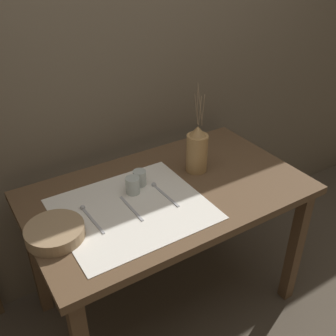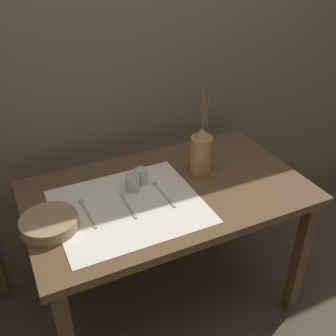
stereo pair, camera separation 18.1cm
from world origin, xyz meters
name	(u,v)px [view 2 (the right image)]	position (x,y,z in m)	size (l,w,h in m)	color
ground_plane	(168,300)	(0.00, 0.00, 0.00)	(12.00, 12.00, 0.00)	brown
stone_wall_back	(126,74)	(0.00, 0.50, 1.20)	(7.00, 0.06, 2.40)	#6B5E4C
wooden_table	(168,206)	(0.00, 0.00, 0.69)	(1.34, 0.79, 0.79)	brown
linen_cloth	(129,206)	(-0.22, -0.05, 0.79)	(0.65, 0.56, 0.00)	white
pitcher_with_flowers	(201,152)	(0.22, 0.07, 0.90)	(0.11, 0.11, 0.46)	#A87F4C
wooden_bowl	(49,223)	(-0.56, -0.05, 0.81)	(0.24, 0.24, 0.05)	#9E7F5B
glass_tumbler_near	(133,183)	(-0.15, 0.06, 0.83)	(0.07, 0.07, 0.08)	#B7C1BC
glass_tumbler_far	(141,176)	(-0.09, 0.10, 0.83)	(0.06, 0.06, 0.08)	#B7C1BC
spoon_outer	(84,207)	(-0.40, 0.03, 0.79)	(0.03, 0.22, 0.02)	#A8A8AD
fork_inner	(128,206)	(-0.22, -0.04, 0.79)	(0.01, 0.21, 0.00)	#A8A8AD
spoon_inner	(159,189)	(-0.04, 0.02, 0.79)	(0.03, 0.22, 0.02)	#A8A8AD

